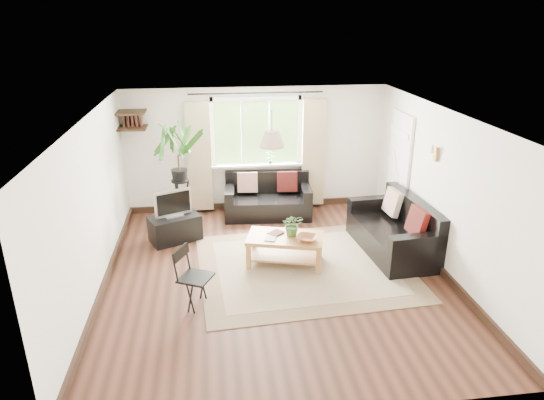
{
  "coord_description": "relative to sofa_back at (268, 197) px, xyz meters",
  "views": [
    {
      "loc": [
        -0.87,
        -6.32,
        3.67
      ],
      "look_at": [
        0.0,
        0.4,
        1.05
      ],
      "focal_mm": 32.0,
      "sensor_mm": 36.0,
      "label": 1
    }
  ],
  "objects": [
    {
      "name": "sofa_back",
      "position": [
        0.0,
        0.0,
        0.0
      ],
      "size": [
        1.69,
        0.93,
        0.77
      ],
      "primitive_type": null,
      "rotation": [
        0.0,
        0.0,
        -0.07
      ],
      "color": "black",
      "rests_on": "floor"
    },
    {
      "name": "sill_plant",
      "position": [
        0.09,
        0.35,
        0.68
      ],
      "size": [
        0.14,
        0.1,
        0.27
      ],
      "primitive_type": "imported",
      "color": "#2D6023",
      "rests_on": "window"
    },
    {
      "name": "folding_chair",
      "position": [
        -1.31,
        -2.96,
        0.03
      ],
      "size": [
        0.58,
        0.58,
        0.83
      ],
      "primitive_type": null,
      "rotation": [
        0.0,
        0.0,
        1.11
      ],
      "color": "black",
      "rests_on": "floor"
    },
    {
      "name": "tv_stand",
      "position": [
        -1.71,
        -0.88,
        -0.16
      ],
      "size": [
        0.95,
        0.76,
        0.45
      ],
      "primitive_type": "cube",
      "rotation": [
        0.0,
        0.0,
        0.42
      ],
      "color": "black",
      "rests_on": "floor"
    },
    {
      "name": "table_plant",
      "position": [
        0.15,
        -1.94,
        0.27
      ],
      "size": [
        0.34,
        0.3,
        0.35
      ],
      "primitive_type": "imported",
      "rotation": [
        0.0,
        0.0,
        -0.07
      ],
      "color": "#345A24",
      "rests_on": "coffee_table"
    },
    {
      "name": "bowl",
      "position": [
        0.33,
        -2.15,
        0.13
      ],
      "size": [
        0.4,
        0.4,
        0.08
      ],
      "primitive_type": "imported",
      "rotation": [
        0.0,
        0.0,
        -0.42
      ],
      "color": "brown",
      "rests_on": "coffee_table"
    },
    {
      "name": "corner_shelf",
      "position": [
        -2.41,
        0.22,
        1.51
      ],
      "size": [
        0.5,
        0.5,
        0.34
      ],
      "primitive_type": null,
      "color": "black",
      "rests_on": "wall_back"
    },
    {
      "name": "coffee_table",
      "position": [
        0.03,
        -1.96,
        -0.15
      ],
      "size": [
        1.28,
        0.91,
        0.47
      ],
      "primitive_type": null,
      "rotation": [
        0.0,
        0.0,
        -0.27
      ],
      "color": "olive",
      "rests_on": "floor"
    },
    {
      "name": "wall_back",
      "position": [
        -0.16,
        0.47,
        0.82
      ],
      "size": [
        5.0,
        0.02,
        2.4
      ],
      "primitive_type": "cube",
      "color": "white",
      "rests_on": "floor"
    },
    {
      "name": "rug",
      "position": [
        0.3,
        -2.1,
        -0.37
      ],
      "size": [
        3.35,
        2.92,
        0.02
      ],
      "primitive_type": "cube",
      "rotation": [
        0.0,
        0.0,
        0.06
      ],
      "color": "beige",
      "rests_on": "floor"
    },
    {
      "name": "tv",
      "position": [
        -1.71,
        -0.88,
        0.31
      ],
      "size": [
        0.67,
        0.45,
        0.49
      ],
      "primitive_type": null,
      "rotation": [
        0.0,
        0.0,
        0.42
      ],
      "color": "#A5A5AA",
      "rests_on": "tv_stand"
    },
    {
      "name": "book_b",
      "position": [
        -0.16,
        -1.78,
        0.1
      ],
      "size": [
        0.3,
        0.29,
        0.02
      ],
      "primitive_type": "imported",
      "rotation": [
        0.0,
        0.0,
        -0.87
      ],
      "color": "#522821",
      "rests_on": "coffee_table"
    },
    {
      "name": "wall_left",
      "position": [
        -2.66,
        -2.28,
        0.82
      ],
      "size": [
        0.02,
        5.5,
        2.4
      ],
      "primitive_type": "cube",
      "color": "white",
      "rests_on": "floor"
    },
    {
      "name": "sofa_right",
      "position": [
        1.83,
        -1.76,
        0.04
      ],
      "size": [
        1.86,
        1.05,
        0.84
      ],
      "primitive_type": null,
      "rotation": [
        0.0,
        0.0,
        -1.48
      ],
      "color": "black",
      "rests_on": "floor"
    },
    {
      "name": "wall_sconce",
      "position": [
        2.27,
        -1.98,
        1.36
      ],
      "size": [
        0.12,
        0.12,
        0.28
      ],
      "primitive_type": null,
      "color": "beige",
      "rests_on": "wall_right"
    },
    {
      "name": "palm_stand",
      "position": [
        -1.62,
        -0.22,
        0.56
      ],
      "size": [
        0.93,
        0.93,
        1.88
      ],
      "primitive_type": null,
      "rotation": [
        0.0,
        0.0,
        -0.32
      ],
      "color": "black",
      "rests_on": "floor"
    },
    {
      "name": "floor",
      "position": [
        -0.16,
        -2.28,
        -0.38
      ],
      "size": [
        5.5,
        5.5,
        0.0
      ],
      "primitive_type": "plane",
      "color": "black",
      "rests_on": "ground"
    },
    {
      "name": "wall_front",
      "position": [
        -0.16,
        -5.03,
        0.82
      ],
      "size": [
        5.0,
        0.02,
        2.4
      ],
      "primitive_type": "cube",
      "color": "white",
      "rests_on": "floor"
    },
    {
      "name": "book_a",
      "position": [
        -0.28,
        -1.98,
        0.1
      ],
      "size": [
        0.22,
        0.26,
        0.02
      ],
      "primitive_type": "imported",
      "rotation": [
        0.0,
        0.0,
        -0.32
      ],
      "color": "silver",
      "rests_on": "coffee_table"
    },
    {
      "name": "window",
      "position": [
        -0.16,
        0.43,
        1.17
      ],
      "size": [
        2.5,
        0.16,
        2.16
      ],
      "primitive_type": null,
      "color": "white",
      "rests_on": "wall_back"
    },
    {
      "name": "pendant_lamp",
      "position": [
        -0.16,
        -1.88,
        1.67
      ],
      "size": [
        0.36,
        0.36,
        0.54
      ],
      "primitive_type": null,
      "color": "beige",
      "rests_on": "ceiling"
    },
    {
      "name": "ceiling",
      "position": [
        -0.16,
        -2.28,
        2.02
      ],
      "size": [
        5.5,
        5.5,
        0.0
      ],
      "primitive_type": "plane",
      "rotation": [
        3.14,
        0.0,
        0.0
      ],
      "color": "white",
      "rests_on": "floor"
    },
    {
      "name": "wall_right",
      "position": [
        2.34,
        -2.28,
        0.82
      ],
      "size": [
        0.02,
        5.5,
        2.4
      ],
      "primitive_type": "cube",
      "color": "white",
      "rests_on": "floor"
    },
    {
      "name": "door",
      "position": [
        2.31,
        -0.58,
        0.62
      ],
      "size": [
        0.06,
        0.96,
        2.06
      ],
      "primitive_type": "cube",
      "color": "silver",
      "rests_on": "wall_right"
    }
  ]
}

